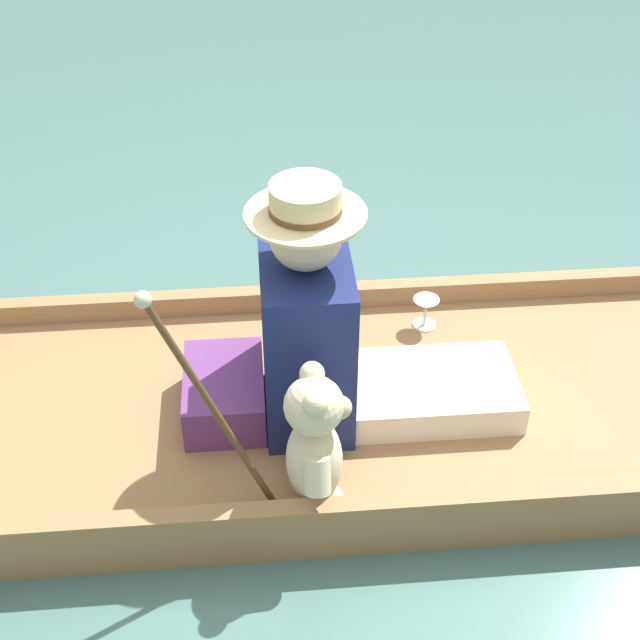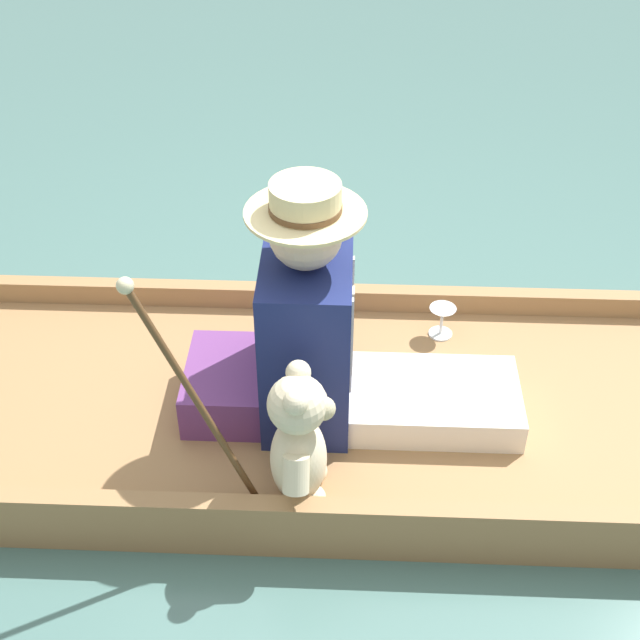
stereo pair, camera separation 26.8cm
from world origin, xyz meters
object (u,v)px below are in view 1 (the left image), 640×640
at_px(wine_glass, 426,306).
at_px(walking_cane, 203,394).
at_px(teddy_bear, 315,443).
at_px(seated_person, 336,337).

height_order(wine_glass, walking_cane, walking_cane).
bearing_deg(walking_cane, teddy_bear, 98.83).
bearing_deg(wine_glass, walking_cane, -42.99).
xyz_separation_m(teddy_bear, walking_cane, (0.05, -0.29, 0.25)).
bearing_deg(walking_cane, wine_glass, 137.01).
bearing_deg(wine_glass, seated_person, -42.00).
relative_size(teddy_bear, wine_glass, 3.88).
bearing_deg(seated_person, wine_glass, 147.73).
relative_size(seated_person, wine_glass, 7.17).
relative_size(teddy_bear, walking_cane, 0.57).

